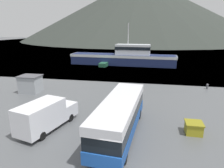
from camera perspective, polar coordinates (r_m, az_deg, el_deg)
name	(u,v)px	position (r m, az deg, el deg)	size (l,w,h in m)	color
water_surface	(149,41)	(152.00, 10.55, 11.87)	(240.00, 240.00, 0.00)	#3D5160
hill_backdrop	(140,9)	(185.14, 7.87, 20.41)	(194.86, 194.86, 50.65)	#2D332D
tour_bus	(120,115)	(16.58, 2.32, -8.84)	(3.32, 10.42, 3.06)	#194799
delivery_van	(46,115)	(18.45, -18.44, -8.33)	(3.53, 6.39, 2.61)	silver
fishing_boat	(124,57)	(49.75, 3.53, 7.69)	(26.00, 5.74, 9.98)	#19234C
storage_bin	(194,128)	(18.52, 22.30, -11.50)	(1.44, 1.40, 1.02)	olive
dock_kiosk	(30,84)	(29.92, -22.27, 0.02)	(2.86, 2.40, 2.40)	#93999E
small_boat	(106,63)	(49.86, -1.67, 6.02)	(2.05, 7.56, 0.92)	#1E5138
mooring_bollard	(207,86)	(32.72, 25.57, -0.53)	(0.34, 0.34, 0.78)	#4C4C51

